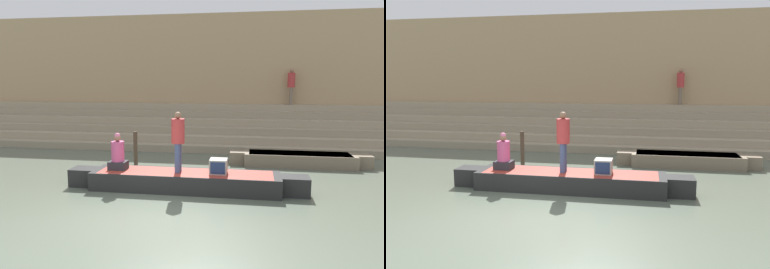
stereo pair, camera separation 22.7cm
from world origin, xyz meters
The scene contains 10 objects.
ground_plane centered at (0.00, 0.00, 0.00)m, with size 120.00×120.00×0.00m, color #566051.
ghat_steps centered at (0.00, 9.80, 0.68)m, with size 36.00×3.72×1.89m.
back_wall centered at (0.00, 11.74, 3.17)m, with size 34.20×1.28×6.39m.
rowboat_main centered at (0.69, 2.14, 0.27)m, with size 6.80×1.30×0.52m.
person_standing centered at (0.49, 2.15, 1.49)m, with size 0.37×0.37×1.70m.
person_rowing centered at (-1.29, 2.16, 0.94)m, with size 0.52×0.41×1.07m.
tv_set centered at (1.64, 2.15, 0.72)m, with size 0.48×0.49×0.41m.
moored_boat_shore centered at (4.22, 5.80, 0.25)m, with size 4.98×1.15×0.46m.
mooring_post centered at (-1.39, 4.09, 0.68)m, with size 0.14×0.14×1.36m, color #473828.
person_on_steps centered at (4.32, 10.83, 2.89)m, with size 0.35×0.35×1.74m.
Camera 2 is at (2.80, -7.93, 3.10)m, focal length 35.00 mm.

